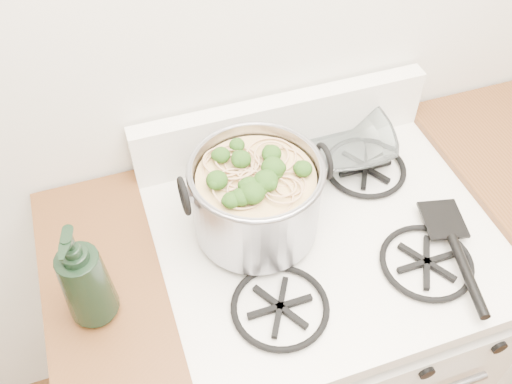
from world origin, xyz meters
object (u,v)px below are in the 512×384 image
object	(u,v)px
glass_bowl	(337,145)
gas_range	(312,332)
bottle	(83,276)
stock_pot	(256,197)
spatula	(444,218)

from	to	relation	value
glass_bowl	gas_range	bearing A→B (deg)	-118.37
gas_range	bottle	bearing A→B (deg)	-175.63
bottle	gas_range	bearing A→B (deg)	20.54
glass_bowl	stock_pot	bearing A→B (deg)	-148.97
gas_range	stock_pot	world-z (taller)	stock_pot
gas_range	bottle	world-z (taller)	bottle
gas_range	stock_pot	size ratio (longest dim) A/B	2.91
gas_range	bottle	distance (m)	0.81
gas_range	bottle	xyz separation A→B (m)	(-0.52, -0.04, 0.61)
stock_pot	glass_bowl	bearing A→B (deg)	31.03
glass_bowl	bottle	world-z (taller)	bottle
stock_pot	glass_bowl	xyz separation A→B (m)	(0.27, 0.16, -0.08)
stock_pot	bottle	distance (m)	0.39
spatula	bottle	distance (m)	0.79
gas_range	glass_bowl	bearing A→B (deg)	61.63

